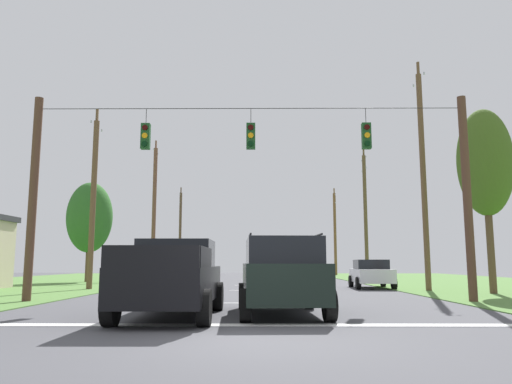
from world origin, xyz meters
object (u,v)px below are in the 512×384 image
object	(u,v)px
utility_pole_near_left	(335,232)
tree_roadside_right	(485,163)
pickup_truck	(173,278)
utility_pole_distant_left	(180,231)
tree_roadside_far_right	(90,217)
utility_pole_distant_right	(154,211)
utility_pole_far_left	(93,200)
suv_black	(281,274)
utility_pole_mid_right	(423,176)
utility_pole_far_right	(365,213)
distant_car_crossing_white	(371,273)
overhead_signal_span	(250,187)

from	to	relation	value
utility_pole_near_left	tree_roadside_right	world-z (taller)	utility_pole_near_left
pickup_truck	utility_pole_distant_left	world-z (taller)	utility_pole_distant_left
utility_pole_near_left	tree_roadside_right	distance (m)	33.33
tree_roadside_far_right	utility_pole_distant_right	bearing A→B (deg)	50.31
utility_pole_far_left	tree_roadside_far_right	size ratio (longest dim) A/B	1.34
suv_black	utility_pole_near_left	xyz separation A→B (m)	(7.83, 42.00, 3.74)
utility_pole_mid_right	utility_pole_far_right	bearing A→B (deg)	88.74
suv_black	distant_car_crossing_white	xyz separation A→B (m)	(5.43, 13.80, -0.27)
pickup_truck	tree_roadside_right	size ratio (longest dim) A/B	0.65
tree_roadside_far_right	tree_roadside_right	bearing A→B (deg)	-30.56
utility_pole_mid_right	utility_pole_distant_right	size ratio (longest dim) A/B	1.03
overhead_signal_span	pickup_truck	xyz separation A→B (m)	(-1.85, -4.80, -3.07)
utility_pole_far_right	utility_pole_distant_left	distance (m)	23.55
tree_roadside_right	utility_pole_mid_right	bearing A→B (deg)	129.84
utility_pole_distant_right	utility_pole_mid_right	bearing A→B (deg)	-42.33
utility_pole_far_right	utility_pole_distant_left	bearing A→B (deg)	137.81
overhead_signal_span	pickup_truck	distance (m)	5.99
utility_pole_mid_right	utility_pole_distant_left	bearing A→B (deg)	118.82
distant_car_crossing_white	utility_pole_near_left	bearing A→B (deg)	85.14
utility_pole_distant_right	utility_pole_distant_left	distance (m)	15.91
utility_pole_far_left	utility_pole_distant_left	bearing A→B (deg)	90.45
distant_car_crossing_white	tree_roadside_right	distance (m)	8.27
overhead_signal_span	pickup_truck	world-z (taller)	overhead_signal_span
overhead_signal_span	suv_black	world-z (taller)	overhead_signal_span
overhead_signal_span	distant_car_crossing_white	bearing A→B (deg)	56.39
utility_pole_mid_right	utility_pole_near_left	xyz separation A→B (m)	(0.22, 30.87, -0.86)
utility_pole_far_right	tree_roadside_far_right	distance (m)	21.18
utility_pole_far_right	utility_pole_near_left	bearing A→B (deg)	90.42
suv_black	distant_car_crossing_white	world-z (taller)	suv_black
utility_pole_mid_right	suv_black	bearing A→B (deg)	-124.36
utility_pole_distant_right	tree_roadside_far_right	size ratio (longest dim) A/B	1.59
utility_pole_distant_left	tree_roadside_right	size ratio (longest dim) A/B	1.19
pickup_truck	utility_pole_distant_left	bearing A→B (deg)	98.96
tree_roadside_right	utility_pole_distant_right	bearing A→B (deg)	136.72
utility_pole_mid_right	tree_roadside_right	bearing A→B (deg)	-50.16
utility_pole_distant_left	utility_pole_far_right	bearing A→B (deg)	-42.19
utility_pole_distant_left	tree_roadside_right	xyz separation A→B (m)	(19.11, -33.49, 0.91)
utility_pole_far_right	utility_pole_distant_right	world-z (taller)	utility_pole_distant_right
suv_black	utility_pole_mid_right	bearing A→B (deg)	55.64
utility_pole_near_left	suv_black	bearing A→B (deg)	-100.56
utility_pole_distant_right	utility_pole_near_left	bearing A→B (deg)	42.81
utility_pole_far_right	utility_pole_distant_right	distance (m)	17.03
pickup_truck	utility_pole_far_right	bearing A→B (deg)	68.33
utility_pole_mid_right	utility_pole_near_left	size ratio (longest dim) A/B	1.20
suv_black	utility_pole_far_right	world-z (taller)	utility_pole_far_right
utility_pole_distant_right	overhead_signal_span	bearing A→B (deg)	-69.67
suv_black	utility_pole_far_left	xyz separation A→B (m)	(-9.27, 12.31, 3.54)
distant_car_crossing_white	utility_pole_distant_right	xyz separation A→B (m)	(-14.52, 12.53, 4.68)
utility_pole_distant_right	tree_roadside_far_right	world-z (taller)	utility_pole_distant_right
utility_pole_distant_left	tree_roadside_right	bearing A→B (deg)	-60.29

